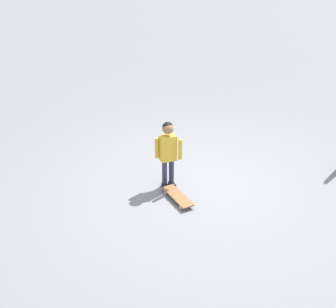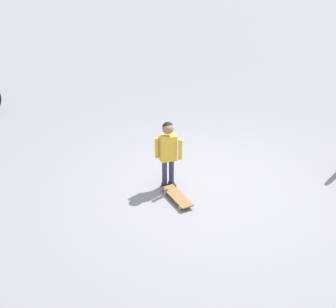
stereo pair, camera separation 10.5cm
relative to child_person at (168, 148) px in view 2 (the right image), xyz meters
The scene contains 3 objects.
ground_plane 0.92m from the child_person, 115.35° to the left, with size 50.00×50.00×0.00m, color gray.
child_person is the anchor object (origin of this frame).
skateboard 0.73m from the child_person, 45.92° to the left, with size 0.53×0.63×0.07m.
Camera 2 is at (5.72, 2.20, 3.74)m, focal length 49.77 mm.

